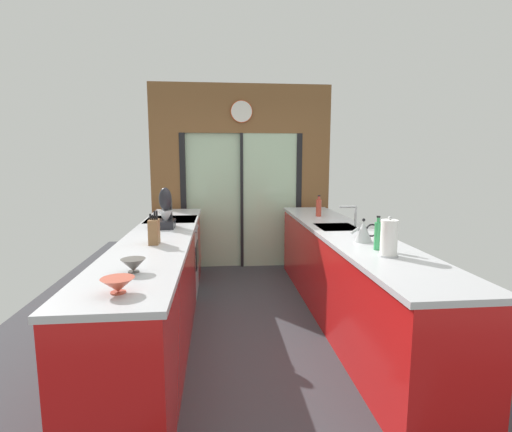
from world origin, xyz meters
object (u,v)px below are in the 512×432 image
Objects in this scene: mixing_bowl_far at (133,265)px; knife_block at (154,231)px; stand_mixer at (166,212)px; kettle at (363,231)px; oven_range at (173,257)px; mixing_bowl_near at (118,285)px; soap_bottle_far at (319,207)px; soap_bottle_near at (378,235)px; paper_towel_roll at (389,238)px.

knife_block is (0.00, 0.82, 0.06)m from mixing_bowl_far.
stand_mixer is 1.98m from kettle.
kettle reaches higher than mixing_bowl_far.
stand_mixer reaches higher than kettle.
mixing_bowl_near is at bearing -89.59° from oven_range.
oven_range is at bearing 90.78° from knife_block.
mixing_bowl_near is 3.17m from soap_bottle_far.
soap_bottle_far is (1.80, 0.05, 0.58)m from oven_range.
mixing_bowl_near is 0.68× the size of soap_bottle_far.
oven_range is 3.41× the size of soap_bottle_near.
stand_mixer is at bearing 154.38° from kettle.
mixing_bowl_far is at bearing -128.57° from soap_bottle_far.
stand_mixer is at bearing -88.21° from oven_range.
oven_range is 2.62m from mixing_bowl_near.
stand_mixer is 1.60× the size of soap_bottle_far.
soap_bottle_near is at bearing -90.00° from soap_bottle_far.
mixing_bowl_far is 1.60m from stand_mixer.
soap_bottle_near is 1.80m from soap_bottle_far.
mixing_bowl_near is (0.02, -2.57, 0.51)m from oven_range.
mixing_bowl_far is 1.93m from kettle.
mixing_bowl_near reaches higher than oven_range.
oven_range is 2.57m from soap_bottle_near.
oven_range is at bearing 90.48° from mixing_bowl_far.
mixing_bowl_near is at bearing -160.78° from paper_towel_roll.
knife_block is 1.87m from paper_towel_roll.
oven_range is at bearing 135.86° from soap_bottle_near.
paper_towel_roll is (0.00, -0.20, 0.02)m from soap_bottle_near.
stand_mixer is at bearing 90.01° from knife_block.
stand_mixer reaches higher than mixing_bowl_near.
oven_range is 3.74× the size of kettle.
knife_block is (0.02, -1.36, 0.57)m from oven_range.
knife_block is 0.95× the size of paper_towel_roll.
soap_bottle_near is (1.78, 0.82, 0.07)m from mixing_bowl_near.
kettle is 0.30m from soap_bottle_near.
knife_block is at bearing 161.73° from paper_towel_roll.
soap_bottle_far is at bearing 90.00° from soap_bottle_near.
mixing_bowl_near is 0.39m from mixing_bowl_far.
soap_bottle_far is (1.78, 2.23, 0.07)m from mixing_bowl_far.
soap_bottle_near is at bearing -12.26° from knife_block.
knife_block is 1.82m from soap_bottle_near.
paper_towel_roll reaches higher than soap_bottle_far.
kettle is (1.78, -0.08, -0.02)m from knife_block.
stand_mixer reaches higher than soap_bottle_near.
paper_towel_roll is at bearing 7.54° from mixing_bowl_far.
knife_block is at bearing 89.99° from mixing_bowl_far.
soap_bottle_far is (1.78, 0.64, -0.05)m from stand_mixer.
soap_bottle_near is (1.78, -0.39, 0.01)m from knife_block.
mixing_bowl_near is 1.15× the size of mixing_bowl_far.
stand_mixer is 1.56× the size of soap_bottle_near.
paper_towel_roll reaches higher than soap_bottle_near.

